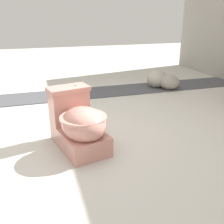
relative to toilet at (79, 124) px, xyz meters
The scene contains 5 objects.
ground_plane 0.32m from the toilet, 148.19° to the left, with size 14.00×14.00×0.00m, color beige.
gravel_strip 1.72m from the toilet, 158.71° to the left, with size 0.56×8.00×0.01m, color #4C4C51.
toilet is the anchor object (origin of this frame).
boulder_near 2.22m from the toilet, 130.96° to the left, with size 0.33×0.31×0.23m, color gray.
boulder_far 2.23m from the toilet, 136.18° to the left, with size 0.36×0.31×0.28m, color #ADA899.
Camera 1 is at (2.26, -0.46, 1.13)m, focal length 42.00 mm.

